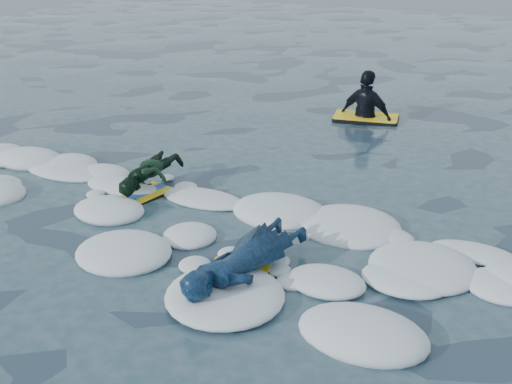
# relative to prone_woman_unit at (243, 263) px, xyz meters

# --- Properties ---
(ground) EXTENTS (120.00, 120.00, 0.00)m
(ground) POSITION_rel_prone_woman_unit_xyz_m (-1.44, -0.04, -0.24)
(ground) COLOR #19293C
(ground) RESTS_ON ground
(foam_band) EXTENTS (12.00, 3.10, 0.30)m
(foam_band) POSITION_rel_prone_woman_unit_xyz_m (-1.44, 0.99, -0.24)
(foam_band) COLOR white
(foam_band) RESTS_ON ground
(prone_woman_unit) EXTENTS (0.99, 1.86, 0.46)m
(prone_woman_unit) POSITION_rel_prone_woman_unit_xyz_m (0.00, 0.00, 0.00)
(prone_woman_unit) COLOR black
(prone_woman_unit) RESTS_ON ground
(prone_child_unit) EXTENTS (0.60, 1.23, 0.46)m
(prone_child_unit) POSITION_rel_prone_woman_unit_xyz_m (-2.20, 1.58, -0.00)
(prone_child_unit) COLOR black
(prone_child_unit) RESTS_ON ground
(waiting_rider_unit) EXTENTS (1.29, 0.85, 1.79)m
(waiting_rider_unit) POSITION_rel_prone_woman_unit_xyz_m (-0.47, 6.13, -0.19)
(waiting_rider_unit) COLOR black
(waiting_rider_unit) RESTS_ON ground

